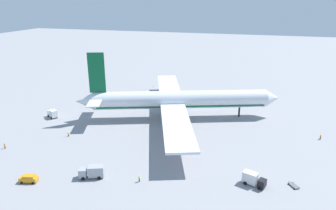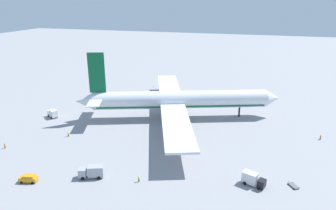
{
  "view_description": "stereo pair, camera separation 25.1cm",
  "coord_description": "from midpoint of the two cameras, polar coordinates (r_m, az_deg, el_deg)",
  "views": [
    {
      "loc": [
        27.02,
        -108.85,
        44.12
      ],
      "look_at": [
        -4.62,
        -1.35,
        5.2
      ],
      "focal_mm": 33.14,
      "sensor_mm": 36.0,
      "label": 1
    },
    {
      "loc": [
        27.26,
        -108.78,
        44.12
      ],
      "look_at": [
        -4.62,
        -1.35,
        5.2
      ],
      "focal_mm": 33.14,
      "sensor_mm": 36.0,
      "label": 2
    }
  ],
  "objects": [
    {
      "name": "traffic_cone_1",
      "position": [
        162.03,
        1.52,
        3.45
      ],
      "size": [
        0.36,
        0.36,
        0.55
      ],
      "primitive_type": "cone",
      "color": "orange",
      "rests_on": "ground"
    },
    {
      "name": "ground_plane",
      "position": [
        120.52,
        2.23,
        -2.34
      ],
      "size": [
        600.0,
        600.0,
        0.0
      ],
      "primitive_type": "plane",
      "color": "gray"
    },
    {
      "name": "service_truck_0",
      "position": [
        83.94,
        -13.84,
        -11.8
      ],
      "size": [
        6.73,
        4.43,
        3.23
      ],
      "color": "#999EA5",
      "rests_on": "ground"
    },
    {
      "name": "ground_worker_3",
      "position": [
        109.53,
        -17.94,
        -5.12
      ],
      "size": [
        0.56,
        0.56,
        1.64
      ],
      "color": "black",
      "rests_on": "ground"
    },
    {
      "name": "service_van",
      "position": [
        87.59,
        -24.31,
        -12.2
      ],
      "size": [
        4.64,
        2.8,
        1.97
      ],
      "color": "orange",
      "rests_on": "ground"
    },
    {
      "name": "baggage_cart_0",
      "position": [
        84.82,
        22.04,
        -13.55
      ],
      "size": [
        2.72,
        3.26,
        0.4
      ],
      "color": "#595B60",
      "rests_on": "ground"
    },
    {
      "name": "service_truck_1",
      "position": [
        81.49,
        15.29,
        -12.99
      ],
      "size": [
        6.06,
        3.98,
        3.24
      ],
      "color": "black",
      "rests_on": "ground"
    },
    {
      "name": "ground_worker_2",
      "position": [
        113.74,
        26.18,
        -5.31
      ],
      "size": [
        0.56,
        0.56,
        1.62
      ],
      "color": "black",
      "rests_on": "ground"
    },
    {
      "name": "traffic_cone_0",
      "position": [
        162.33,
        -2.76,
        3.46
      ],
      "size": [
        0.36,
        0.36,
        0.55
      ],
      "primitive_type": "cone",
      "color": "orange",
      "rests_on": "ground"
    },
    {
      "name": "airliner",
      "position": [
        117.87,
        1.63,
        0.9
      ],
      "size": [
        75.47,
        80.91,
        25.62
      ],
      "color": "silver",
      "rests_on": "ground"
    },
    {
      "name": "service_truck_3",
      "position": [
        128.22,
        -20.52,
        -1.46
      ],
      "size": [
        5.24,
        4.41,
        3.12
      ],
      "color": "white",
      "rests_on": "ground"
    },
    {
      "name": "ground_worker_1",
      "position": [
        80.7,
        -5.4,
        -13.35
      ],
      "size": [
        0.56,
        0.56,
        1.72
      ],
      "color": "#3F3F47",
      "rests_on": "ground"
    },
    {
      "name": "ground_worker_0",
      "position": [
        108.75,
        -27.88,
        -6.67
      ],
      "size": [
        0.54,
        0.54,
        1.7
      ],
      "color": "#3F3F47",
      "rests_on": "ground"
    }
  ]
}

